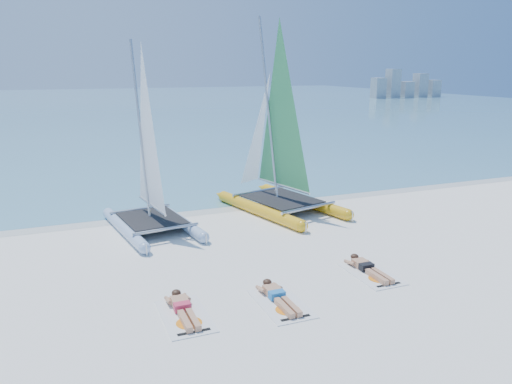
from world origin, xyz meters
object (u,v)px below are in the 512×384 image
at_px(sunbather_a, 183,308).
at_px(sunbather_b, 278,296).
at_px(towel_a, 185,316).
at_px(sunbather_c, 367,267).
at_px(towel_b, 281,304).
at_px(towel_c, 371,274).
at_px(catamaran_blue, 149,173).
at_px(catamaran_yellow, 273,148).

height_order(sunbather_a, sunbather_b, same).
height_order(towel_a, sunbather_c, sunbather_c).
bearing_deg(sunbather_a, sunbather_c, 4.62).
distance_m(towel_b, towel_c, 2.99).
distance_m(towel_b, sunbather_c, 3.04).
bearing_deg(catamaran_blue, towel_a, -102.19).
xyz_separation_m(sunbather_b, sunbather_c, (2.92, 0.66, 0.00)).
xyz_separation_m(catamaran_blue, towel_c, (4.67, -5.99, -1.90)).
xyz_separation_m(towel_b, sunbather_c, (2.92, 0.85, 0.11)).
relative_size(sunbather_a, towel_c, 0.93).
bearing_deg(towel_a, towel_b, -6.29).
relative_size(towel_a, towel_b, 1.00).
bearing_deg(towel_c, towel_a, -175.38).
distance_m(sunbather_b, towel_c, 2.96).
relative_size(towel_b, sunbather_b, 1.07).
bearing_deg(sunbather_a, towel_a, -90.00).
relative_size(catamaran_yellow, towel_b, 3.99).
distance_m(towel_a, towel_b, 2.21).
xyz_separation_m(catamaran_blue, catamaran_yellow, (4.87, 0.92, 0.41)).
height_order(towel_c, sunbather_c, sunbather_c).
height_order(catamaran_blue, towel_c, catamaran_blue).
relative_size(catamaran_blue, towel_b, 3.47).
xyz_separation_m(catamaran_blue, sunbather_c, (4.67, -5.80, -1.80)).
height_order(sunbather_a, towel_b, sunbather_a).
distance_m(towel_a, sunbather_a, 0.22).
relative_size(towel_b, sunbather_c, 1.07).
bearing_deg(catamaran_yellow, sunbather_a, -140.75).
distance_m(catamaran_yellow, sunbather_a, 9.16).
bearing_deg(sunbather_b, sunbather_c, 12.67).
relative_size(towel_b, towel_c, 1.00).
distance_m(sunbather_a, sunbather_c, 5.14).
relative_size(sunbather_a, towel_b, 0.93).
distance_m(catamaran_yellow, towel_a, 9.34).
height_order(catamaran_blue, catamaran_yellow, catamaran_yellow).
bearing_deg(sunbather_b, catamaran_yellow, 67.07).
bearing_deg(towel_b, sunbather_b, 90.00).
xyz_separation_m(towel_a, sunbather_b, (2.20, -0.05, 0.11)).
xyz_separation_m(towel_b, towel_c, (2.92, 0.66, 0.00)).
height_order(towel_a, sunbather_a, sunbather_a).
bearing_deg(towel_c, sunbather_a, -177.52).
xyz_separation_m(catamaran_yellow, sunbather_c, (-0.20, -6.71, -2.21)).
bearing_deg(towel_b, sunbather_c, 16.20).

